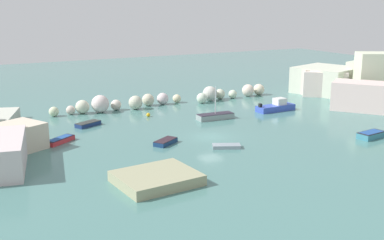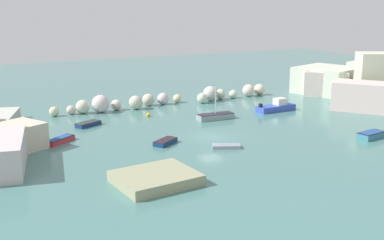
% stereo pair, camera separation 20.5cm
% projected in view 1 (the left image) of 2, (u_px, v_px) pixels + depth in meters
% --- Properties ---
extents(cove_water, '(160.00, 160.00, 0.00)m').
position_uv_depth(cove_water, '(211.00, 137.00, 54.18)').
color(cove_water, slate).
rests_on(cove_water, ground).
extents(cliff_headland_right, '(20.54, 23.01, 7.50)m').
position_uv_depth(cliff_headland_right, '(352.00, 82.00, 77.79)').
color(cliff_headland_right, beige).
rests_on(cliff_headland_right, ground).
extents(rock_breakwater, '(34.73, 3.78, 2.43)m').
position_uv_depth(rock_breakwater, '(167.00, 99.00, 70.93)').
color(rock_breakwater, beige).
rests_on(rock_breakwater, ground).
extents(stone_dock, '(6.95, 6.05, 0.90)m').
position_uv_depth(stone_dock, '(157.00, 178.00, 40.22)').
color(stone_dock, '#9C9B77').
rests_on(stone_dock, ground).
extents(channel_buoy, '(0.51, 0.51, 0.51)m').
position_uv_depth(channel_buoy, '(148.00, 115.00, 63.77)').
color(channel_buoy, gold).
rests_on(channel_buoy, cove_water).
extents(moored_boat_0, '(3.42, 2.55, 0.53)m').
position_uv_depth(moored_boat_0, '(88.00, 124.00, 58.94)').
color(moored_boat_0, navy).
rests_on(moored_boat_0, cove_water).
extents(moored_boat_1, '(4.91, 1.86, 4.32)m').
position_uv_depth(moored_boat_1, '(215.00, 116.00, 62.39)').
color(moored_boat_1, gray).
rests_on(moored_boat_1, cove_water).
extents(moored_boat_2, '(5.77, 2.10, 1.75)m').
position_uv_depth(moored_boat_2, '(276.00, 107.00, 67.22)').
color(moored_boat_2, '#3752BE').
rests_on(moored_boat_2, cove_water).
extents(moored_boat_3, '(3.50, 1.98, 0.72)m').
position_uv_depth(moored_boat_3, '(371.00, 135.00, 53.74)').
color(moored_boat_3, teal).
rests_on(moored_boat_3, cove_water).
extents(moored_boat_4, '(3.14, 2.66, 0.52)m').
position_uv_depth(moored_boat_4, '(166.00, 142.00, 51.41)').
color(moored_boat_4, navy).
rests_on(moored_boat_4, cove_water).
extents(moored_boat_5, '(3.16, 2.40, 0.37)m').
position_uv_depth(moored_boat_5, '(226.00, 146.00, 50.09)').
color(moored_boat_5, gray).
rests_on(moored_boat_5, cove_water).
extents(moored_boat_6, '(3.57, 3.04, 0.56)m').
position_uv_depth(moored_boat_6, '(60.00, 140.00, 51.91)').
color(moored_boat_6, red).
rests_on(moored_boat_6, cove_water).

